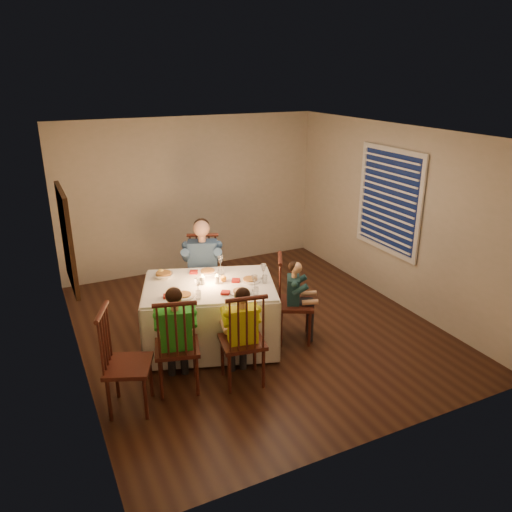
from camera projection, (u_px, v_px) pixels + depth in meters
name	position (u px, v px, depth m)	size (l,w,h in m)	color
ground	(255.00, 327.00, 6.82)	(5.00, 5.00, 0.00)	black
wall_left	(70.00, 264.00, 5.45)	(0.02, 5.00, 2.60)	beige
wall_right	(394.00, 215.00, 7.27)	(0.02, 5.00, 2.60)	beige
wall_back	(192.00, 195.00, 8.47)	(4.50, 0.02, 2.60)	beige
ceiling	(255.00, 132.00, 5.91)	(5.00, 5.00, 0.00)	white
dining_table	(210.00, 302.00, 6.18)	(1.89, 1.61, 0.81)	white
chair_adult	(205.00, 313.00, 7.21)	(0.47, 0.45, 1.14)	#3B1710
chair_near_left	(180.00, 387.00, 5.51)	(0.47, 0.45, 1.14)	#3B1710
chair_near_right	(243.00, 381.00, 5.63)	(0.47, 0.45, 1.14)	#3B1710
chair_end	(294.00, 338.00, 6.52)	(0.47, 0.45, 1.14)	#3B1710
chair_extra	(133.00, 407.00, 5.19)	(0.47, 0.45, 1.14)	#3B1710
adult	(205.00, 313.00, 7.21)	(0.54, 0.50, 1.40)	#314A7B
child_green	(180.00, 387.00, 5.51)	(0.44, 0.40, 1.22)	green
child_yellow	(243.00, 381.00, 5.63)	(0.41, 0.37, 1.16)	yellow
child_teal	(294.00, 338.00, 6.52)	(0.36, 0.33, 1.08)	#1B3D43
setting_adult	(208.00, 272.00, 6.44)	(0.26, 0.26, 0.02)	white
setting_green	(184.00, 296.00, 5.76)	(0.26, 0.26, 0.02)	white
setting_yellow	(241.00, 292.00, 5.85)	(0.26, 0.26, 0.02)	white
setting_teal	(250.00, 280.00, 6.18)	(0.26, 0.26, 0.02)	white
candle_left	(203.00, 281.00, 6.07)	(0.06, 0.06, 0.10)	white
candle_right	(217.00, 280.00, 6.09)	(0.06, 0.06, 0.10)	white
squash	(161.00, 273.00, 6.32)	(0.09, 0.09, 0.09)	yellow
orange_fruit	(223.00, 279.00, 6.15)	(0.08, 0.08, 0.08)	orange
serving_bowl	(164.00, 275.00, 6.28)	(0.24, 0.24, 0.06)	white
wall_mirror	(67.00, 239.00, 5.65)	(0.06, 0.95, 1.15)	black
window_blinds	(388.00, 201.00, 7.27)	(0.07, 1.34, 1.54)	#0D1737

